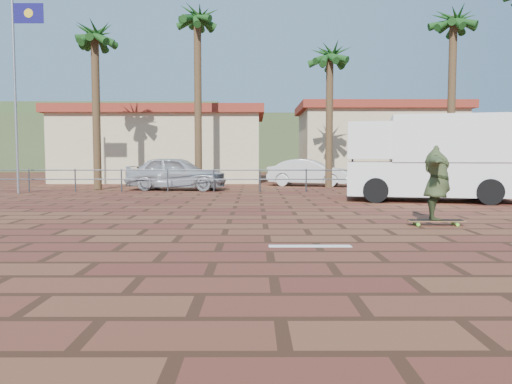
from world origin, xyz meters
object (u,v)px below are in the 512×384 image
campervan (433,157)px  longboard (436,221)px  car_white (309,173)px  skateboarder (437,183)px  car_silver (177,173)px

campervan → longboard: bearing=-96.2°
campervan → car_white: bearing=122.6°
campervan → car_white: 9.57m
skateboarder → car_white: size_ratio=0.47×
skateboarder → car_white: (-1.14, 15.14, -0.24)m
skateboarder → car_white: 15.19m
longboard → skateboarder: size_ratio=0.61×
car_silver → car_white: car_silver is taller
campervan → car_silver: size_ratio=1.31×
longboard → campervan: campervan is taller
car_silver → car_white: 7.18m
car_white → longboard: bearing=-158.6°
skateboarder → car_silver: bearing=44.5°
longboard → car_silver: car_silver is taller
skateboarder → car_silver: 14.16m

